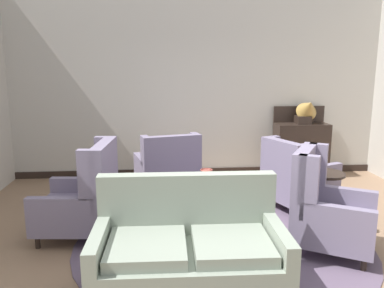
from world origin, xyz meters
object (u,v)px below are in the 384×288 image
Objects in this scene: porcelain_vase at (206,184)px; armchair_far_left at (296,178)px; armchair_near_sideboard at (326,210)px; sideboard at (301,147)px; side_table at (323,193)px; gramophone at (308,109)px; settee at (189,249)px; armchair_back_corner at (85,198)px; armchair_beside_settee at (168,170)px; coffee_table at (203,204)px.

armchair_far_left reaches higher than porcelain_vase.
armchair_near_sideboard is 2.93m from sideboard.
porcelain_vase is 1.54m from side_table.
side_table is 2.24m from gramophone.
armchair_back_corner is (-1.11, 1.28, 0.05)m from settee.
armchair_near_sideboard is 0.77m from side_table.
porcelain_vase is 0.31× the size of armchair_far_left.
side_table is 0.53× the size of sideboard.
gramophone is at bearing 56.83° from settee.
sideboard reaches higher than side_table.
settee is 1.60× the size of armchair_beside_settee.
side_table reaches higher than coffee_table.
armchair_back_corner is (-1.40, 0.17, -0.18)m from porcelain_vase.
coffee_table is at bearing -170.84° from side_table.
armchair_back_corner is 2.90m from side_table.
settee reaches higher than porcelain_vase.
coffee_table is at bearing 99.98° from armchair_near_sideboard.
armchair_beside_settee is at bearing 146.46° from armchair_back_corner.
side_table is (1.54, 0.25, 0.01)m from coffee_table.
settee is 1.31× the size of sideboard.
gramophone is (2.44, 0.86, 0.80)m from armchair_beside_settee.
porcelain_vase is 0.59× the size of gramophone.
settee reaches higher than armchair_beside_settee.
armchair_beside_settee is 1.90× the size of gramophone.
armchair_near_sideboard is (1.22, -0.45, -0.17)m from porcelain_vase.
armchair_far_left is (1.38, 0.80, 0.03)m from coffee_table.
side_table is at bearing 96.73° from armchair_back_corner.
armchair_near_sideboard is at bearing 151.13° from armchair_far_left.
sideboard is (0.49, 2.11, 0.14)m from side_table.
gramophone reaches higher than armchair_far_left.
side_table is at bearing 9.16° from coffee_table.
armchair_beside_settee reaches higher than coffee_table.
side_table is (1.78, 1.38, -0.01)m from settee.
armchair_beside_settee is at bearing -160.57° from gramophone.
coffee_table is at bearing -132.49° from gramophone.
armchair_back_corner reaches higher than coffee_table.
gramophone is (0.54, 2.01, 0.82)m from side_table.
settee is at bearing -102.21° from coffee_table.
coffee_table is 2.56× the size of porcelain_vase.
sideboard is 0.68m from gramophone.
porcelain_vase is 1.16m from settee.
armchair_beside_settee is 2.58m from sideboard.
armchair_back_corner is at bearing -146.90° from sideboard.
armchair_beside_settee is at bearing 106.01° from porcelain_vase.
coffee_table is 3.18m from gramophone.
armchair_far_left is 1.68m from sideboard.
armchair_far_left is at bearing 24.80° from armchair_near_sideboard.
porcelain_vase is 3.12m from gramophone.
armchair_beside_settee is 2.23m from side_table.
armchair_back_corner is 0.89× the size of sideboard.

